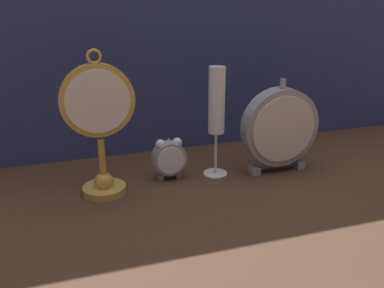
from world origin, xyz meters
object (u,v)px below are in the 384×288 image
object	(u,v)px
alarm_clock_twin_bell	(169,157)
champagne_flute	(217,109)
pocket_watch_on_stand	(100,129)
mantel_clock_silver	(280,128)

from	to	relation	value
alarm_clock_twin_bell	champagne_flute	distance (m)	0.15
pocket_watch_on_stand	mantel_clock_silver	world-z (taller)	pocket_watch_on_stand
alarm_clock_twin_bell	champagne_flute	xyz separation A→B (m)	(0.11, -0.01, 0.10)
alarm_clock_twin_bell	mantel_clock_silver	bearing A→B (deg)	-7.52
pocket_watch_on_stand	mantel_clock_silver	size ratio (longest dim) A/B	1.38
alarm_clock_twin_bell	mantel_clock_silver	size ratio (longest dim) A/B	0.44
alarm_clock_twin_bell	pocket_watch_on_stand	bearing A→B (deg)	-169.55
pocket_watch_on_stand	alarm_clock_twin_bell	size ratio (longest dim) A/B	3.13
pocket_watch_on_stand	champagne_flute	xyz separation A→B (m)	(0.26, 0.02, 0.01)
alarm_clock_twin_bell	champagne_flute	size ratio (longest dim) A/B	0.38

